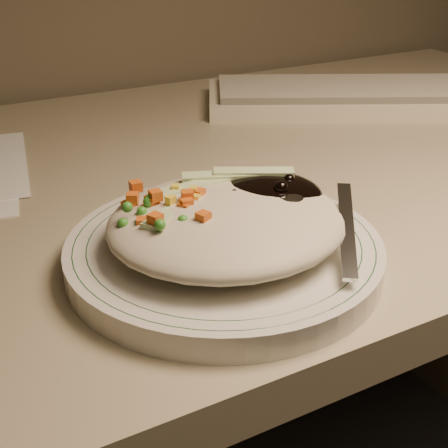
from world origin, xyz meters
TOP-DOWN VIEW (x-y plane):
  - desk at (0.00, 1.38)m, footprint 1.40×0.70m
  - plate at (-0.09, 1.17)m, footprint 0.26×0.26m
  - plate_rim at (-0.09, 1.17)m, footprint 0.24×0.24m
  - meal at (-0.09, 1.17)m, footprint 0.21×0.19m
  - keyboard at (0.30, 1.47)m, footprint 0.47×0.34m

SIDE VIEW (x-z plane):
  - desk at x=0.00m, z-range 0.17..0.91m
  - plate at x=-0.09m, z-range 0.74..0.76m
  - keyboard at x=0.30m, z-range 0.74..0.77m
  - plate_rim at x=-0.09m, z-range 0.76..0.76m
  - meal at x=-0.09m, z-range 0.76..0.81m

